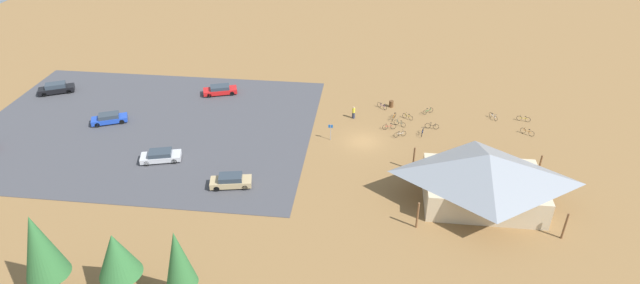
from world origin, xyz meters
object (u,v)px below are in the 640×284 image
object	(u,v)px
bicycle_silver_back_row	(400,134)
visitor_by_pavilion	(354,112)
bike_pavilion	(485,176)
bicycle_blue_front_row	(422,132)
bicycle_red_yard_right	(389,127)
bicycle_purple_yard_front	(382,106)
car_tan_inner_stall	(231,181)
bicycle_yellow_lone_east	(408,117)
car_silver_back_corner	(161,156)
pine_far_east	(116,255)
bicycle_orange_trailside	(394,117)
pine_mideast	(39,246)
bicycle_teal_by_bin	(400,123)
car_blue_far_end	(109,118)
bicycle_white_yard_left	(493,116)
bicycle_yellow_near_porch	(523,119)
car_black_near_entry	(56,88)
trash_bin	(391,104)
car_red_aisle_side	(220,90)
bicycle_green_near_sign	(428,111)
lot_sign	(331,130)
pine_midwest	(178,259)
bicycle_black_lone_west	(432,126)
bicycle_orange_edge_north	(527,132)

from	to	relation	value
bicycle_silver_back_row	visitor_by_pavilion	xyz separation A→B (m)	(6.00, -4.10, 0.51)
bike_pavilion	bicycle_blue_front_row	size ratio (longest dim) A/B	8.24
bike_pavilion	bicycle_red_yard_right	size ratio (longest dim) A/B	7.98
bicycle_purple_yard_front	car_tan_inner_stall	size ratio (longest dim) A/B	0.29
bicycle_yellow_lone_east	car_silver_back_corner	world-z (taller)	car_silver_back_corner
pine_far_east	visitor_by_pavilion	xyz separation A→B (m)	(-16.69, -32.14, -3.48)
bicycle_orange_trailside	visitor_by_pavilion	bearing A→B (deg)	3.97
pine_mideast	bicycle_blue_front_row	distance (m)	43.28
bicycle_teal_by_bin	bicycle_blue_front_row	size ratio (longest dim) A/B	0.88
pine_mideast	car_blue_far_end	bearing A→B (deg)	-72.18
bicycle_blue_front_row	bicycle_white_yard_left	bearing A→B (deg)	-151.01
bicycle_yellow_near_porch	car_silver_back_corner	xyz separation A→B (m)	(43.22, 14.45, 0.34)
bicycle_white_yard_left	car_black_near_entry	distance (m)	60.84
car_tan_inner_stall	trash_bin	bearing A→B (deg)	-129.64
bike_pavilion	bicycle_white_yard_left	distance (m)	18.69
bike_pavilion	car_blue_far_end	world-z (taller)	bike_pavilion
car_red_aisle_side	car_tan_inner_stall	xyz separation A→B (m)	(-7.29, 21.46, 0.04)
bicycle_blue_front_row	car_red_aisle_side	size ratio (longest dim) A/B	0.33
pine_mideast	car_tan_inner_stall	xyz separation A→B (m)	(-10.03, -16.62, -4.93)
bicycle_green_near_sign	car_blue_far_end	bearing A→B (deg)	10.20
trash_bin	lot_sign	size ratio (longest dim) A/B	0.41
bicycle_teal_by_bin	bicycle_purple_yard_front	size ratio (longest dim) A/B	1.12
bike_pavilion	pine_mideast	distance (m)	40.02
bicycle_red_yard_right	bicycle_purple_yard_front	world-z (taller)	bicycle_red_yard_right
bicycle_yellow_lone_east	car_blue_far_end	xyz separation A→B (m)	(38.17, 5.54, 0.35)
bicycle_green_near_sign	car_black_near_entry	bearing A→B (deg)	-0.13
bicycle_purple_yard_front	pine_mideast	bearing A→B (deg)	54.78
pine_mideast	car_tan_inner_stall	world-z (taller)	pine_mideast
bike_pavilion	car_black_near_entry	distance (m)	59.70
bike_pavilion	pine_midwest	world-z (taller)	pine_midwest
trash_bin	bicycle_yellow_lone_east	distance (m)	3.87
pine_midwest	lot_sign	bearing A→B (deg)	-108.05
pine_mideast	bicycle_silver_back_row	distance (m)	40.78
car_blue_far_end	bicycle_yellow_lone_east	bearing A→B (deg)	-171.74
pine_mideast	bicycle_black_lone_west	xyz separation A→B (m)	(-32.08, -31.60, -5.29)
car_black_near_entry	visitor_by_pavilion	bearing A→B (deg)	176.63
bicycle_teal_by_bin	bicycle_green_near_sign	distance (m)	5.34
bike_pavilion	bicycle_white_yard_left	xyz separation A→B (m)	(-4.15, -18.01, -2.77)
pine_far_east	car_tan_inner_stall	xyz separation A→B (m)	(-4.68, -15.53, -3.62)
pine_far_east	bicycle_blue_front_row	distance (m)	38.68
bike_pavilion	car_red_aisle_side	world-z (taller)	bike_pavilion
pine_far_east	car_black_near_entry	size ratio (longest dim) A/B	1.28
trash_bin	car_blue_far_end	distance (m)	37.09
car_red_aisle_side	car_black_near_entry	size ratio (longest dim) A/B	1.00
bicycle_green_near_sign	car_silver_back_corner	bearing A→B (deg)	25.95
bicycle_orange_trailside	bicycle_yellow_lone_east	bearing A→B (deg)	-173.10
lot_sign	bicycle_white_yard_left	world-z (taller)	lot_sign
pine_midwest	bicycle_purple_yard_front	xyz separation A→B (m)	(-14.97, -36.11, -4.93)
bicycle_blue_front_row	car_blue_far_end	size ratio (longest dim) A/B	0.36
bicycle_white_yard_left	bicycle_orange_edge_north	bearing A→B (deg)	133.91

